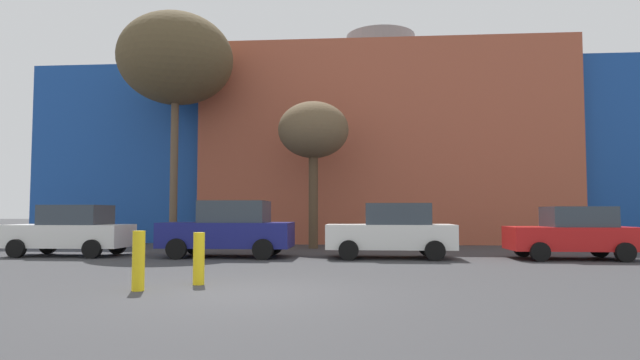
# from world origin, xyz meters

# --- Properties ---
(ground_plane) EXTENTS (200.00, 200.00, 0.00)m
(ground_plane) POSITION_xyz_m (0.00, 0.00, 0.00)
(ground_plane) COLOR #38383A
(building_backdrop) EXTENTS (35.67, 11.68, 11.84)m
(building_backdrop) POSITION_xyz_m (3.30, 20.54, 4.78)
(building_backdrop) COLOR #B2563D
(building_backdrop) RESTS_ON ground_plane
(parked_car_1) EXTENTS (4.09, 2.01, 1.77)m
(parked_car_1) POSITION_xyz_m (-7.99, 7.72, 0.88)
(parked_car_1) COLOR white
(parked_car_1) RESTS_ON ground_plane
(parked_car_2) EXTENTS (4.40, 2.16, 1.91)m
(parked_car_2) POSITION_xyz_m (-2.37, 7.72, 0.95)
(parked_car_2) COLOR navy
(parked_car_2) RESTS_ON ground_plane
(parked_car_3) EXTENTS (4.19, 2.06, 1.82)m
(parked_car_3) POSITION_xyz_m (3.12, 7.72, 0.90)
(parked_car_3) COLOR white
(parked_car_3) RESTS_ON ground_plane
(parked_car_4) EXTENTS (3.93, 1.93, 1.70)m
(parked_car_4) POSITION_xyz_m (8.94, 7.72, 0.85)
(parked_car_4) COLOR red
(parked_car_4) RESTS_ON ground_plane
(bare_tree_0) EXTENTS (5.07, 5.07, 10.37)m
(bare_tree_0) POSITION_xyz_m (-6.10, 12.52, 8.31)
(bare_tree_0) COLOR brown
(bare_tree_0) RESTS_ON ground_plane
(bare_tree_1) EXTENTS (3.01, 3.01, 6.23)m
(bare_tree_1) POSITION_xyz_m (0.10, 12.17, 4.94)
(bare_tree_1) COLOR brown
(bare_tree_1) RESTS_ON ground_plane
(bollard_yellow_0) EXTENTS (0.24, 0.24, 1.16)m
(bollard_yellow_0) POSITION_xyz_m (-2.23, 0.09, 0.58)
(bollard_yellow_0) COLOR yellow
(bollard_yellow_0) RESTS_ON ground_plane
(bollard_yellow_1) EXTENTS (0.24, 0.24, 1.10)m
(bollard_yellow_1) POSITION_xyz_m (-1.32, 1.02, 0.55)
(bollard_yellow_1) COLOR yellow
(bollard_yellow_1) RESTS_ON ground_plane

